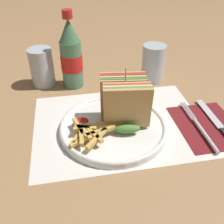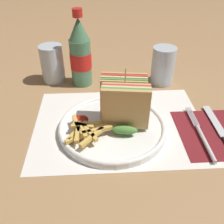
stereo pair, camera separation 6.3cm
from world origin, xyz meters
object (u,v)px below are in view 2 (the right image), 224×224
at_px(club_sandwich, 125,103).
at_px(knife, 221,132).
at_px(fork, 202,137).
at_px(coke_bottle_near, 80,54).
at_px(glass_near, 163,68).
at_px(glass_far, 53,66).
at_px(plate_main, 112,127).

xyz_separation_m(club_sandwich, knife, (0.23, -0.04, -0.07)).
bearing_deg(fork, coke_bottle_near, 135.45).
bearing_deg(knife, club_sandwich, 170.53).
relative_size(club_sandwich, fork, 0.71).
height_order(knife, glass_near, glass_near).
bearing_deg(fork, glass_near, 98.14).
bearing_deg(coke_bottle_near, club_sandwich, -64.59).
bearing_deg(club_sandwich, glass_near, 57.30).
relative_size(knife, glass_far, 1.84).
distance_m(club_sandwich, glass_near, 0.26).
height_order(fork, glass_near, glass_near).
distance_m(club_sandwich, glass_far, 0.32).
xyz_separation_m(plate_main, glass_near, (0.17, 0.23, 0.04)).
xyz_separation_m(plate_main, club_sandwich, (0.03, 0.01, 0.06)).
xyz_separation_m(knife, glass_far, (-0.43, 0.29, 0.04)).
xyz_separation_m(plate_main, coke_bottle_near, (-0.08, 0.24, 0.09)).
height_order(coke_bottle_near, glass_near, coke_bottle_near).
bearing_deg(club_sandwich, glass_far, 128.31).
bearing_deg(glass_far, club_sandwich, -51.69).
bearing_deg(fork, plate_main, 167.73).
distance_m(club_sandwich, coke_bottle_near, 0.25).
bearing_deg(coke_bottle_near, glass_near, -2.56).
relative_size(club_sandwich, knife, 0.67).
xyz_separation_m(coke_bottle_near, glass_near, (0.25, -0.01, -0.05)).
distance_m(knife, glass_far, 0.52).
xyz_separation_m(fork, knife, (0.05, 0.02, -0.00)).
height_order(club_sandwich, knife, club_sandwich).
distance_m(plate_main, knife, 0.26).
relative_size(fork, knife, 0.94).
xyz_separation_m(fork, coke_bottle_near, (-0.29, 0.29, 0.09)).
xyz_separation_m(plate_main, fork, (0.21, -0.05, -0.00)).
distance_m(plate_main, glass_near, 0.29).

